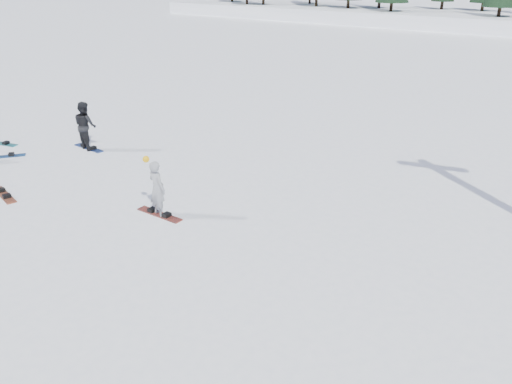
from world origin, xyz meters
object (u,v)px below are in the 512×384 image
snowboarder_woman (157,188)px  snowboard_loose_b (4,195)px  snowboard_loose_c (1,143)px  snowboard_loose_a (3,157)px  snowboarder_man (85,125)px

snowboarder_woman → snowboard_loose_b: bearing=31.5°
snowboarder_woman → snowboard_loose_c: bearing=6.3°
snowboarder_woman → snowboard_loose_b: (-4.73, -1.90, -0.80)m
snowboard_loose_a → snowboarder_woman: bearing=-52.4°
snowboarder_man → snowboard_loose_b: bearing=118.3°
snowboard_loose_c → snowboarder_woman: bearing=-18.2°
snowboarder_man → snowboard_loose_c: snowboarder_man is taller
snowboard_loose_a → snowboard_loose_c: same height
snowboarder_woman → snowboard_loose_a: (-7.98, -0.16, -0.80)m
snowboarder_man → snowboard_loose_c: (-3.21, -1.73, -0.89)m
snowboarder_woman → snowboarder_man: size_ratio=0.96×
snowboarder_woman → snowboard_loose_c: snowboarder_woman is taller
snowboard_loose_b → snowboard_loose_a: same height
snowboarder_man → snowboard_loose_c: 3.75m
snowboarder_woman → snowboard_loose_a: 8.02m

